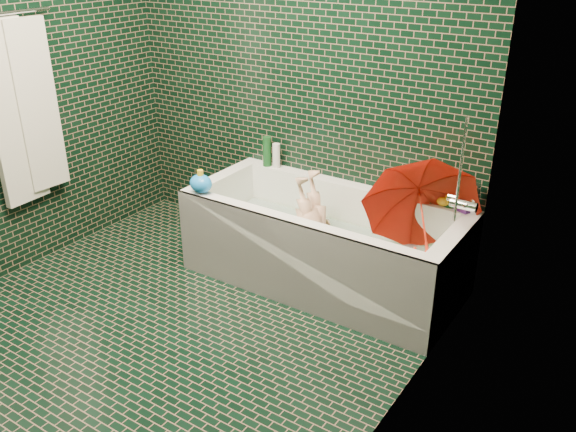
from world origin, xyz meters
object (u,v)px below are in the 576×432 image
Objects in this scene: child at (316,236)px; bath_toy at (201,183)px; umbrella at (423,218)px; bathtub at (322,252)px; rubber_duck at (444,201)px.

bath_toy reaches higher than child.
child is 0.78m from bath_toy.
bathtub is at bearing 162.60° from umbrella.
bathtub is 0.87m from bath_toy.
child is 0.80m from rubber_duck.
bathtub is 0.80m from rubber_duck.
rubber_duck reaches higher than child.
bathtub is 16.68× the size of rubber_duck.
umbrella is at bearing 6.19° from bathtub.
child is at bearing 23.05° from bath_toy.
umbrella reaches higher than rubber_duck.
bathtub is at bearing 93.67° from child.
umbrella is 4.24× the size of bath_toy.
bathtub is at bearing -144.80° from rubber_duck.
bathtub is 0.11m from child.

